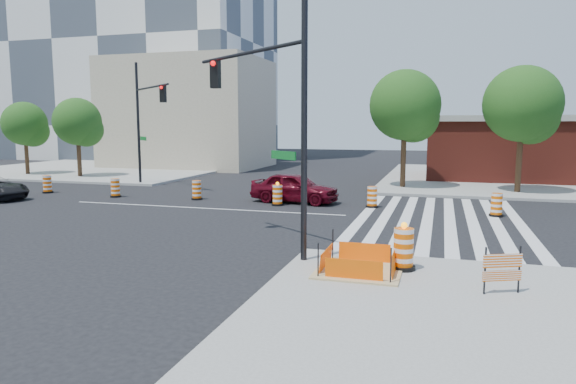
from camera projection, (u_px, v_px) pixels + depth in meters
The scene contains 23 objects.
ground at pixel (202, 208), 24.66m from camera, with size 120.00×120.00×0.00m, color black.
sidewalk_ne at pixel (543, 180), 36.62m from camera, with size 22.00×22.00×0.15m, color gray.
sidewalk_nw at pixel (111, 168), 46.88m from camera, with size 22.00×22.00×0.15m, color gray.
crosswalk_east at pixel (439, 220), 21.54m from camera, with size 6.75×13.50×0.01m.
lane_centerline at pixel (202, 208), 24.66m from camera, with size 14.00×0.12×0.01m, color silver.
excavation_pit at pixel (359, 268), 13.52m from camera, with size 2.20×2.20×0.90m.
brick_storefront at pixel (545, 148), 36.32m from camera, with size 16.50×8.50×4.60m.
beige_midrise at pixel (189, 114), 48.32m from camera, with size 14.00×10.00×10.00m, color tan.
red_coupe at pixel (295, 188), 26.37m from camera, with size 1.83×4.54×1.55m, color #510613.
signal_pole_se at pixel (270, 97), 15.38m from camera, with size 4.85×3.65×7.85m.
signal_pole_nw at pixel (145, 111), 32.42m from camera, with size 4.61×3.96×7.86m.
pit_drum at pixel (403, 250), 13.62m from camera, with size 0.65×0.65×1.29m.
barricade at pixel (502, 268), 11.68m from camera, with size 0.87×0.42×1.10m.
tree_north_a at pixel (26, 126), 39.88m from camera, with size 3.40×3.38×5.75m.
tree_north_b at pixel (78, 124), 38.06m from camera, with size 3.53×3.51×5.97m.
tree_north_c at pixel (406, 109), 31.37m from camera, with size 4.31×4.31×7.33m.
tree_north_d at pixel (523, 108), 28.93m from camera, with size 4.29×4.29×7.30m.
median_drum_0 at pixel (47, 185), 30.09m from camera, with size 0.60×0.60×1.02m.
median_drum_1 at pixel (115, 189), 28.36m from camera, with size 0.60×0.60×1.02m.
median_drum_2 at pixel (197, 191), 27.40m from camera, with size 0.60×0.60×1.02m.
median_drum_3 at pixel (277, 196), 25.41m from camera, with size 0.60×0.60×1.18m.
median_drum_4 at pixel (372, 198), 24.79m from camera, with size 0.60×0.60×1.02m.
median_drum_5 at pixel (496, 206), 22.36m from camera, with size 0.60×0.60×1.02m.
Camera 1 is at (10.98, -22.13, 3.99)m, focal length 32.00 mm.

